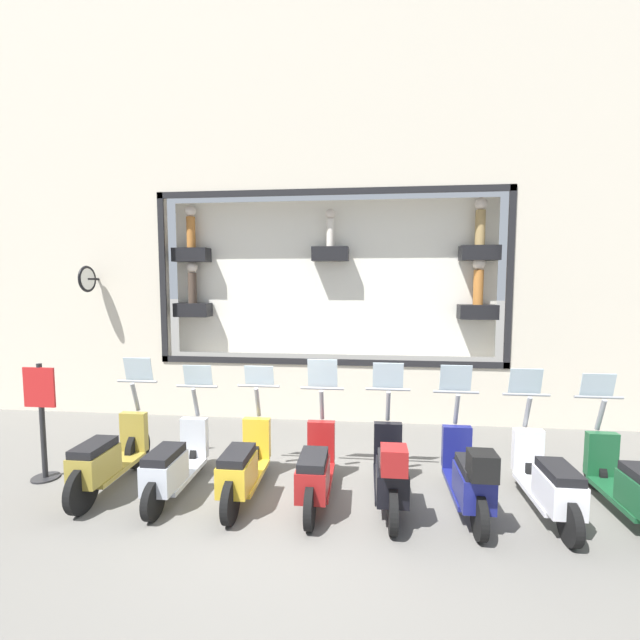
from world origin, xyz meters
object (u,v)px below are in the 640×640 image
object	(u,v)px
scooter_white_1	(548,481)
scooter_navy_2	(469,476)
scooter_black_3	(391,471)
scooter_green_0	(632,486)
scooter_silver_6	(175,464)
shop_sign_post	(42,418)
scooter_olive_7	(108,458)
scooter_red_4	(316,469)
scooter_yellow_5	(244,466)

from	to	relation	value
scooter_white_1	scooter_navy_2	bearing A→B (deg)	93.75
scooter_navy_2	scooter_black_3	xyz separation A→B (m)	(0.00, 0.91, 0.01)
scooter_green_0	scooter_black_3	world-z (taller)	scooter_black_3
scooter_green_0	scooter_white_1	world-z (taller)	scooter_white_1
scooter_silver_6	shop_sign_post	size ratio (longest dim) A/B	1.10
shop_sign_post	scooter_white_1	bearing A→B (deg)	-92.09
scooter_olive_7	shop_sign_post	size ratio (longest dim) A/B	1.11
scooter_green_0	scooter_white_1	xyz separation A→B (m)	(0.00, 0.91, 0.01)
scooter_red_4	shop_sign_post	size ratio (longest dim) A/B	1.10
scooter_green_0	scooter_yellow_5	xyz separation A→B (m)	(0.01, 4.55, 0.02)
scooter_red_4	scooter_black_3	bearing A→B (deg)	-93.72
scooter_silver_6	shop_sign_post	world-z (taller)	shop_sign_post
scooter_red_4	scooter_olive_7	distance (m)	2.73
scooter_silver_6	shop_sign_post	distance (m)	2.08
scooter_navy_2	scooter_olive_7	distance (m)	4.55
shop_sign_post	scooter_red_4	bearing A→B (deg)	-93.52
scooter_black_3	scooter_olive_7	world-z (taller)	scooter_olive_7
scooter_green_0	scooter_black_3	distance (m)	2.73
scooter_green_0	scooter_black_3	bearing A→B (deg)	91.10
scooter_green_0	scooter_red_4	distance (m)	3.64
scooter_yellow_5	scooter_white_1	bearing A→B (deg)	-90.04
scooter_white_1	scooter_olive_7	size ratio (longest dim) A/B	0.99
scooter_white_1	scooter_yellow_5	bearing A→B (deg)	89.96
scooter_silver_6	scooter_olive_7	distance (m)	0.91
scooter_navy_2	scooter_yellow_5	world-z (taller)	scooter_navy_2
scooter_green_0	scooter_red_4	bearing A→B (deg)	89.89
scooter_black_3	scooter_yellow_5	xyz separation A→B (m)	(0.06, 1.82, -0.04)
scooter_red_4	scooter_silver_6	bearing A→B (deg)	90.21
scooter_white_1	scooter_olive_7	bearing A→B (deg)	89.92
scooter_red_4	scooter_silver_6	distance (m)	1.82
scooter_white_1	scooter_silver_6	xyz separation A→B (m)	(-0.00, 4.55, -0.01)
scooter_white_1	shop_sign_post	size ratio (longest dim) A/B	1.10
scooter_red_4	scooter_silver_6	size ratio (longest dim) A/B	1.00
scooter_green_0	scooter_navy_2	bearing A→B (deg)	91.79
scooter_red_4	shop_sign_post	bearing A→B (deg)	86.48
scooter_green_0	scooter_yellow_5	bearing A→B (deg)	89.94
scooter_white_1	scooter_silver_6	world-z (taller)	scooter_white_1
scooter_green_0	shop_sign_post	xyz separation A→B (m)	(0.24, 7.47, 0.46)
scooter_olive_7	scooter_red_4	bearing A→B (deg)	-90.09
scooter_olive_7	scooter_green_0	bearing A→B (deg)	-90.10
scooter_silver_6	scooter_navy_2	bearing A→B (deg)	-90.90
scooter_green_0	scooter_navy_2	size ratio (longest dim) A/B	1.00
scooter_black_3	scooter_green_0	bearing A→B (deg)	-88.90
scooter_silver_6	scooter_olive_7	world-z (taller)	scooter_olive_7
scooter_navy_2	scooter_silver_6	world-z (taller)	scooter_navy_2
scooter_olive_7	scooter_silver_6	bearing A→B (deg)	-90.68
scooter_green_0	scooter_red_4	world-z (taller)	scooter_red_4
scooter_white_1	scooter_navy_2	distance (m)	0.91
scooter_green_0	scooter_yellow_5	world-z (taller)	scooter_yellow_5
shop_sign_post	scooter_green_0	bearing A→B (deg)	-91.86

